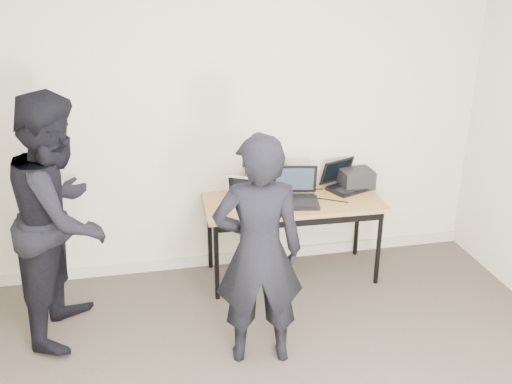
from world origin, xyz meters
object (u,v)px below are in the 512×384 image
object	(u,v)px
laptop_beige	(239,199)
laptop_center	(296,194)
laptop_right	(344,182)
equipment_box	(356,179)
desk	(293,207)
leather_satchel	(267,179)
person_observer	(61,217)
person_typist	(259,253)

from	to	relation	value
laptop_beige	laptop_center	world-z (taller)	laptop_center
laptop_right	equipment_box	distance (m)	0.12
laptop_right	desk	bearing A→B (deg)	177.20
leather_satchel	person_observer	distance (m)	1.75
laptop_center	person_observer	size ratio (longest dim) A/B	0.24
laptop_center	leather_satchel	world-z (taller)	laptop_center
laptop_right	laptop_beige	bearing A→B (deg)	166.47
laptop_beige	person_typist	xyz separation A→B (m)	(-0.05, -1.05, 0.06)
leather_satchel	person_observer	size ratio (longest dim) A/B	0.20
laptop_beige	person_observer	bearing A→B (deg)	-135.44
person_typist	person_observer	bearing A→B (deg)	-19.48
laptop_beige	laptop_center	bearing A→B (deg)	23.36
leather_satchel	desk	bearing A→B (deg)	-47.86
desk	laptop_right	size ratio (longest dim) A/B	3.49
leather_satchel	equipment_box	xyz separation A→B (m)	(0.81, -0.04, -0.05)
person_observer	laptop_right	bearing A→B (deg)	-63.37
person_typist	equipment_box	bearing A→B (deg)	-126.66
equipment_box	desk	bearing A→B (deg)	-163.07
desk	leather_satchel	bearing A→B (deg)	129.60
laptop_right	laptop_center	bearing A→B (deg)	178.66
equipment_box	leather_satchel	bearing A→B (deg)	177.48
equipment_box	person_observer	size ratio (longest dim) A/B	0.15
desk	person_observer	xyz separation A→B (m)	(-1.81, -0.39, 0.25)
person_typist	person_observer	distance (m)	1.45
leather_satchel	laptop_beige	bearing A→B (deg)	-140.86
desk	laptop_center	world-z (taller)	laptop_center
laptop_center	desk	bearing A→B (deg)	162.72
laptop_center	person_typist	world-z (taller)	person_typist
laptop_beige	person_observer	world-z (taller)	person_observer
desk	equipment_box	distance (m)	0.67
desk	laptop_beige	world-z (taller)	laptop_beige
laptop_beige	leather_satchel	distance (m)	0.36
laptop_right	equipment_box	world-z (taller)	laptop_right
person_observer	laptop_center	bearing A→B (deg)	-65.60
laptop_center	leather_satchel	size ratio (longest dim) A/B	1.16
equipment_box	person_observer	distance (m)	2.51
person_typist	person_observer	xyz separation A→B (m)	(-1.30, 0.64, 0.09)
laptop_beige	person_observer	distance (m)	1.42
laptop_beige	person_typist	size ratio (longest dim) A/B	0.22
desk	laptop_right	xyz separation A→B (m)	(0.52, 0.19, 0.12)
person_observer	desk	bearing A→B (deg)	-65.23
desk	equipment_box	size ratio (longest dim) A/B	5.48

